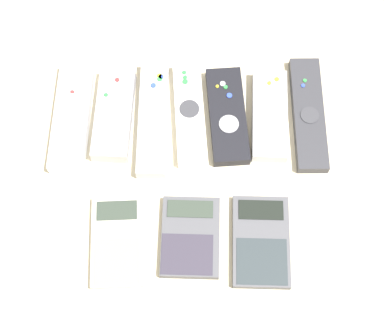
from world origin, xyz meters
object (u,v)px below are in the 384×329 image
at_px(remote_4, 229,116).
at_px(remote_6, 310,114).
at_px(remote_1, 116,115).
at_px(remote_5, 272,116).
at_px(remote_0, 74,118).
at_px(remote_2, 155,119).
at_px(calculator_0, 119,242).
at_px(calculator_2, 263,242).
at_px(calculator_1, 190,237).
at_px(remote_3, 190,114).

height_order(remote_4, remote_6, remote_4).
distance_m(remote_1, remote_6, 0.31).
height_order(remote_5, remote_6, remote_5).
bearing_deg(remote_0, remote_2, 1.18).
bearing_deg(remote_5, remote_0, -176.90).
height_order(remote_1, calculator_0, remote_1).
bearing_deg(calculator_2, remote_0, 146.78).
height_order(remote_0, calculator_1, remote_0).
relative_size(remote_5, remote_6, 0.79).
height_order(remote_3, remote_6, remote_3).
distance_m(remote_0, remote_5, 0.31).
relative_size(remote_2, calculator_0, 1.43).
xyz_separation_m(remote_1, remote_4, (0.18, -0.00, -0.00)).
height_order(remote_5, calculator_2, remote_5).
bearing_deg(remote_2, remote_4, 3.72).
relative_size(remote_3, calculator_2, 1.29).
relative_size(remote_4, remote_6, 0.86).
xyz_separation_m(remote_3, remote_6, (0.19, -0.00, -0.00)).
distance_m(calculator_1, calculator_2, 0.11).
bearing_deg(remote_6, remote_2, -178.40).
relative_size(remote_1, remote_4, 0.94).
xyz_separation_m(remote_1, calculator_2, (0.22, -0.21, -0.01)).
relative_size(remote_1, calculator_1, 1.27).
bearing_deg(calculator_1, remote_0, 134.97).
xyz_separation_m(remote_5, calculator_0, (-0.23, -0.20, -0.00)).
distance_m(remote_2, remote_4, 0.12).
bearing_deg(remote_3, remote_0, 179.13).
height_order(remote_2, calculator_1, remote_2).
bearing_deg(remote_1, calculator_1, -56.59).
bearing_deg(remote_6, remote_0, -179.45).
xyz_separation_m(remote_0, remote_6, (0.38, 0.00, -0.00)).
distance_m(remote_4, remote_6, 0.13).
xyz_separation_m(remote_6, calculator_0, (-0.30, -0.21, -0.00)).
distance_m(remote_0, remote_6, 0.38).
relative_size(remote_5, calculator_1, 1.26).
bearing_deg(remote_0, calculator_2, -32.63).
relative_size(remote_5, calculator_2, 1.12).
bearing_deg(remote_3, remote_1, 178.40).
bearing_deg(calculator_2, remote_2, 130.69).
relative_size(remote_4, calculator_0, 1.22).
xyz_separation_m(remote_1, remote_5, (0.25, -0.00, -0.00)).
bearing_deg(remote_2, calculator_0, -102.73).
height_order(remote_4, calculator_1, remote_4).
xyz_separation_m(remote_5, calculator_2, (-0.02, -0.21, -0.00)).
height_order(remote_1, calculator_1, remote_1).
distance_m(remote_6, calculator_0, 0.36).
bearing_deg(remote_1, remote_6, 3.52).
bearing_deg(calculator_2, remote_3, 118.52).
bearing_deg(remote_6, remote_3, 179.23).
xyz_separation_m(remote_0, remote_2, (0.13, -0.00, -0.00)).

